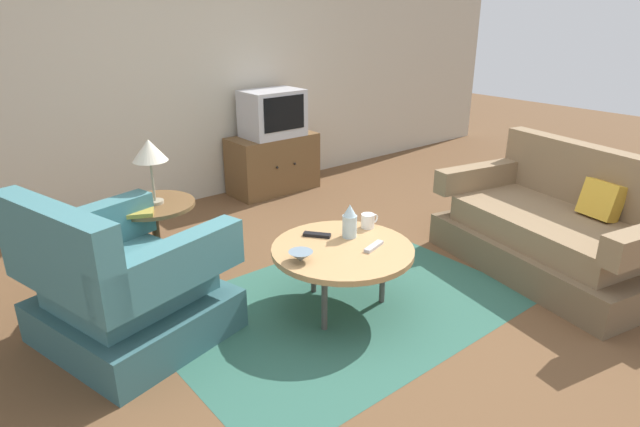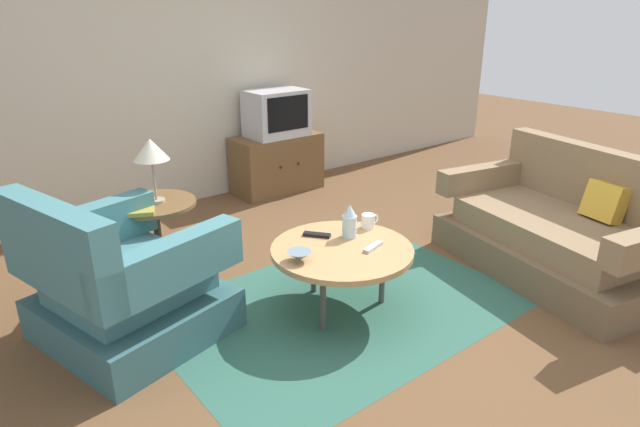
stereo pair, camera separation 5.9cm
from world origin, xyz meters
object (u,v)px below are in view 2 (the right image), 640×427
object	(u,v)px
couch	(560,234)
television	(277,113)
armchair	(122,287)
book	(138,211)
table_lamp	(151,151)
tv_remote_dark	(317,235)
tv_stand	(277,163)
side_table	(157,223)
tv_remote_silver	(373,247)
coffee_table	(342,252)
vase	(349,222)
bowl	(299,256)
mug	(369,221)

from	to	relation	value
couch	television	size ratio (longest dim) A/B	2.95
armchair	book	size ratio (longest dim) A/B	4.45
armchair	table_lamp	xyz separation A→B (m)	(0.45, 0.55, 0.59)
armchair	television	bearing A→B (deg)	112.56
couch	tv_remote_dark	size ratio (longest dim) A/B	10.12
tv_stand	side_table	bearing A→B (deg)	-147.70
table_lamp	tv_remote_silver	size ratio (longest dim) A/B	2.43
armchair	coffee_table	distance (m)	1.27
television	armchair	bearing A→B (deg)	-142.93
couch	vase	world-z (taller)	couch
side_table	television	bearing A→B (deg)	31.83
table_lamp	coffee_table	bearing A→B (deg)	-56.70
table_lamp	side_table	bearing A→B (deg)	134.76
armchair	vase	world-z (taller)	armchair
armchair	tv_remote_dark	world-z (taller)	armchair
coffee_table	tv_remote_silver	size ratio (longest dim) A/B	4.88
television	tv_remote_silver	xyz separation A→B (m)	(-0.84, -2.26, -0.37)
book	armchair	bearing A→B (deg)	-97.61
side_table	bowl	world-z (taller)	side_table
side_table	tv_remote_silver	world-z (taller)	side_table
book	couch	bearing A→B (deg)	-6.17
tv_stand	television	xyz separation A→B (m)	(0.00, -0.02, 0.51)
armchair	coffee_table	bearing A→B (deg)	51.25
side_table	coffee_table	bearing A→B (deg)	-56.53
mug	vase	bearing A→B (deg)	-169.86
vase	bowl	size ratio (longest dim) A/B	1.53
couch	bowl	world-z (taller)	couch
bowl	tv_remote_dark	distance (m)	0.36
television	book	distance (m)	2.22
couch	book	xyz separation A→B (m)	(-2.41, 1.50, 0.29)
side_table	mug	world-z (taller)	side_table
side_table	book	world-z (taller)	book
television	tv_remote_silver	bearing A→B (deg)	-110.47
coffee_table	table_lamp	world-z (taller)	table_lamp
vase	mug	distance (m)	0.21
armchair	mug	xyz separation A→B (m)	(1.49, -0.40, 0.15)
tv_remote_dark	book	xyz separation A→B (m)	(-0.86, 0.72, 0.15)
bowl	armchair	bearing A→B (deg)	149.11
bowl	tv_remote_dark	world-z (taller)	bowl
armchair	mug	bearing A→B (deg)	60.66
couch	book	size ratio (longest dim) A/B	6.83
armchair	tv_stand	bearing A→B (deg)	112.90
coffee_table	armchair	bearing A→B (deg)	155.75
television	book	world-z (taller)	television
tv_stand	television	bearing A→B (deg)	-90.00
mug	tv_remote_silver	distance (m)	0.32
table_lamp	mug	xyz separation A→B (m)	(1.04, -0.94, -0.44)
mug	couch	bearing A→B (deg)	-29.71
mug	tv_remote_silver	xyz separation A→B (m)	(-0.20, -0.25, -0.04)
table_lamp	vase	size ratio (longest dim) A/B	1.98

